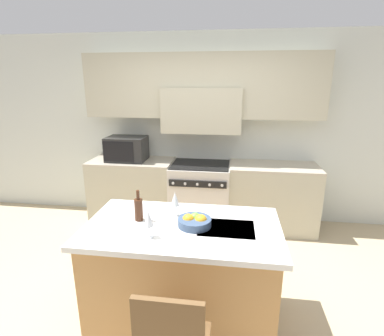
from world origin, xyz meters
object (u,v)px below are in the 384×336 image
object	(u,v)px
wine_bottle	(139,209)
range_stove	(200,195)
fruit_bowl	(195,221)
microwave	(127,149)
wine_glass_near	(149,219)
wine_glass_far	(175,200)

from	to	relation	value
wine_bottle	range_stove	bearing A→B (deg)	80.35
range_stove	fruit_bowl	size ratio (longest dim) A/B	3.41
range_stove	microwave	size ratio (longest dim) A/B	1.66
wine_glass_near	fruit_bowl	size ratio (longest dim) A/B	0.80
microwave	range_stove	bearing A→B (deg)	-1.00
microwave	wine_glass_far	world-z (taller)	microwave
wine_glass_far	fruit_bowl	distance (m)	0.28
range_stove	wine_bottle	world-z (taller)	wine_bottle
wine_glass_far	range_stove	bearing A→B (deg)	89.02
microwave	fruit_bowl	world-z (taller)	microwave
wine_bottle	fruit_bowl	bearing A→B (deg)	-4.33
range_stove	wine_glass_far	size ratio (longest dim) A/B	4.29
wine_glass_far	wine_glass_near	bearing A→B (deg)	-106.93
wine_glass_near	fruit_bowl	xyz separation A→B (m)	(0.31, 0.23, -0.11)
wine_bottle	wine_glass_near	world-z (taller)	wine_bottle
microwave	wine_glass_near	world-z (taller)	microwave
fruit_bowl	range_stove	bearing A→B (deg)	94.96
wine_bottle	fruit_bowl	xyz separation A→B (m)	(0.47, -0.04, -0.06)
wine_bottle	wine_glass_near	xyz separation A→B (m)	(0.16, -0.26, 0.05)
wine_bottle	fruit_bowl	distance (m)	0.48
microwave	wine_glass_near	xyz separation A→B (m)	(0.92, -2.11, -0.03)
microwave	wine_glass_near	bearing A→B (deg)	-66.34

